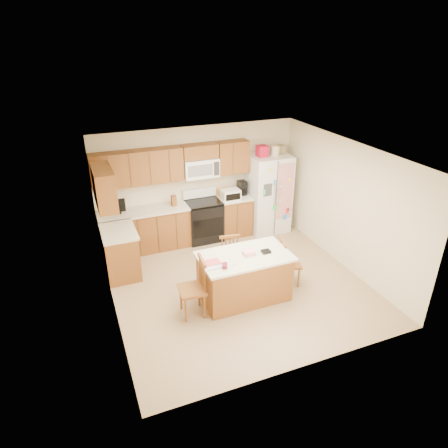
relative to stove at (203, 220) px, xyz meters
name	(u,v)px	position (x,y,z in m)	size (l,w,h in m)	color
ground	(238,283)	(0.00, -1.94, -0.47)	(4.50, 4.50, 0.00)	tan
room_shell	(239,213)	(0.00, -1.94, 0.97)	(4.60, 4.60, 2.52)	beige
cabinetry	(161,211)	(-0.98, -0.15, 0.44)	(3.36, 1.56, 2.15)	brown
stove	(203,220)	(0.00, 0.00, 0.00)	(0.76, 0.65, 1.13)	black
refrigerator	(268,193)	(1.57, -0.06, 0.45)	(0.90, 0.79, 2.04)	white
island	(244,276)	(-0.07, -2.37, -0.04)	(1.58, 0.92, 0.94)	brown
windsor_chair_left	(194,289)	(-1.03, -2.48, 0.01)	(0.45, 0.47, 1.03)	brown
windsor_chair_back	(228,255)	(-0.06, -1.60, -0.03)	(0.45, 0.43, 0.93)	brown
windsor_chair_right	(289,263)	(0.87, -2.27, -0.05)	(0.46, 0.47, 0.90)	brown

